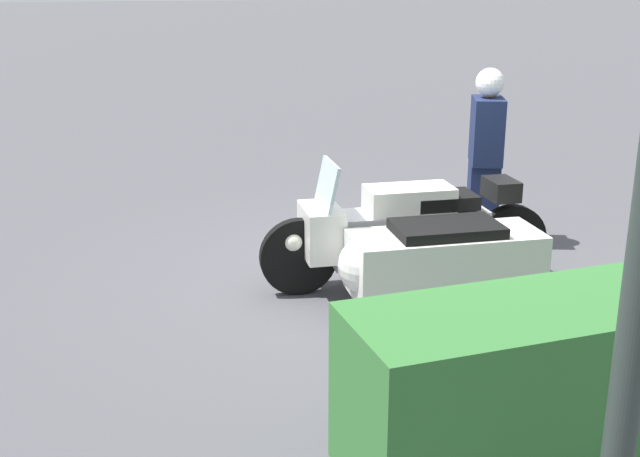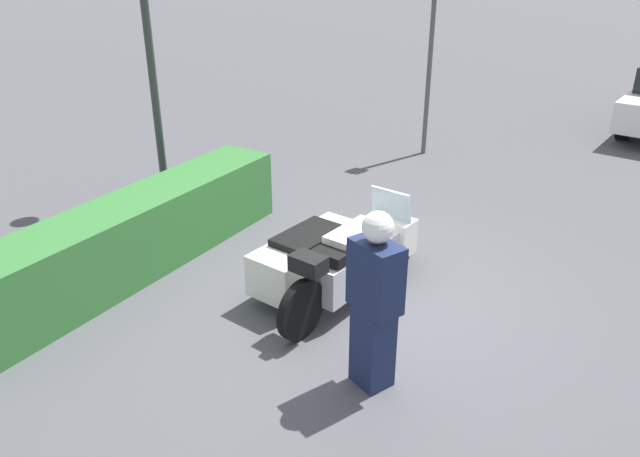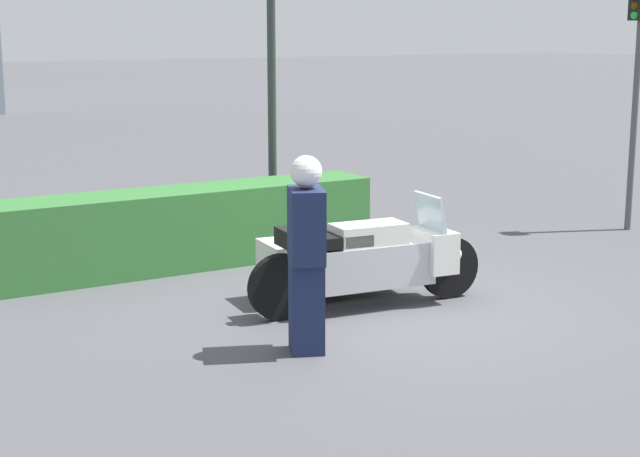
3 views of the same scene
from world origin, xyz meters
name	(u,v)px [view 1 (image 1 of 3)]	position (x,y,z in m)	size (l,w,h in m)	color
ground_plane	(392,279)	(0.00, 0.00, 0.00)	(160.00, 160.00, 0.00)	#4C4C51
police_motorcycle	(417,246)	(0.00, 0.46, 0.47)	(2.65, 1.37, 1.17)	black
officer_rider	(486,152)	(-1.32, -0.72, 0.95)	(0.47, 0.57, 1.79)	#192347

